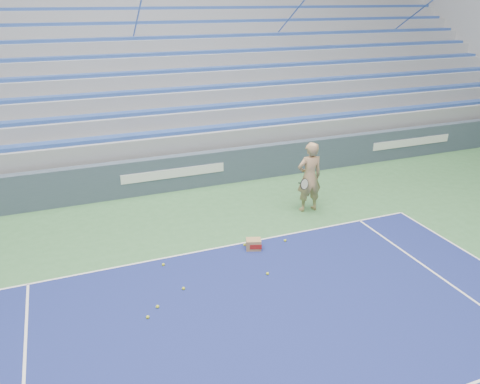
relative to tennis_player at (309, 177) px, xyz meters
name	(u,v)px	position (x,y,z in m)	size (l,w,h in m)	color
sponsor_barrier	(173,173)	(-3.14, 2.87, -0.44)	(30.00, 0.32, 1.10)	#3B495A
bleachers	(135,84)	(-3.15, 8.58, 1.36)	(31.00, 9.15, 7.30)	gray
tennis_player	(309,177)	(0.00, 0.00, 0.00)	(0.98, 0.87, 1.99)	tan
ball_box	(254,244)	(-2.29, -1.49, -0.86)	(0.42, 0.37, 0.26)	#A27D4E
tennis_ball_0	(250,241)	(-2.23, -1.14, -0.96)	(0.07, 0.07, 0.07)	#C8D62B
tennis_ball_1	(184,289)	(-4.28, -2.51, -0.96)	(0.07, 0.07, 0.07)	#C8D62B
tennis_ball_2	(163,265)	(-4.46, -1.44, -0.96)	(0.07, 0.07, 0.07)	#C8D62B
tennis_ball_3	(157,307)	(-4.91, -2.92, -0.96)	(0.07, 0.07, 0.07)	#C8D62B
tennis_ball_4	(267,274)	(-2.45, -2.63, -0.96)	(0.07, 0.07, 0.07)	#C8D62B
tennis_ball_5	(245,245)	(-2.43, -1.26, -0.96)	(0.07, 0.07, 0.07)	#C8D62B
tennis_ball_6	(285,240)	(-1.42, -1.44, -0.96)	(0.07, 0.07, 0.07)	#C8D62B
tennis_ball_7	(148,317)	(-5.15, -3.17, -0.96)	(0.07, 0.07, 0.07)	#C8D62B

